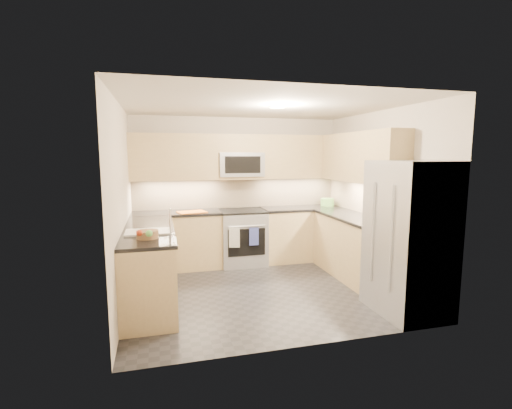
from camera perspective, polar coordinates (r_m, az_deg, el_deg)
name	(u,v)px	position (r m, az deg, el deg)	size (l,w,h in m)	color
floor	(262,289)	(5.31, 0.99, -12.89)	(3.60, 3.20, 0.00)	#25252B
ceiling	(263,106)	(5.01, 1.06, 14.94)	(3.60, 3.20, 0.02)	beige
wall_back	(238,190)	(6.55, -2.79, 2.29)	(3.60, 0.02, 2.50)	beige
wall_front	(309,221)	(3.51, 8.15, -2.53)	(3.60, 0.02, 2.50)	beige
wall_left	(122,205)	(4.84, -19.93, -0.10)	(0.02, 3.20, 2.50)	beige
wall_right	(380,197)	(5.76, 18.52, 1.15)	(0.02, 3.20, 2.50)	beige
base_cab_back_left	(177,241)	(6.25, -12.02, -5.57)	(1.42, 0.60, 0.90)	tan
base_cab_back_right	(301,234)	(6.71, 6.97, -4.55)	(1.42, 0.60, 0.90)	tan
base_cab_right	(354,248)	(5.87, 14.91, -6.53)	(0.60, 1.70, 0.90)	tan
base_cab_peninsula	(150,266)	(4.99, -16.03, -9.12)	(0.60, 2.00, 0.90)	tan
countertop_back_left	(176,213)	(6.16, -12.15, -1.32)	(1.42, 0.63, 0.04)	black
countertop_back_right	(302,208)	(6.62, 7.04, -0.58)	(1.42, 0.63, 0.04)	black
countertop_right	(356,218)	(5.78, 15.07, -2.01)	(0.63, 1.70, 0.04)	black
countertop_peninsula	(148,230)	(4.88, -16.24, -3.82)	(0.63, 2.00, 0.04)	black
upper_cab_back	(240,157)	(6.35, -2.49, 7.31)	(3.60, 0.35, 0.75)	tan
upper_cab_right	(361,157)	(5.87, 15.84, 7.00)	(0.35, 1.95, 0.75)	tan
backsplash_back	(238,193)	(6.55, -2.78, 1.81)	(3.60, 0.01, 0.51)	#C8B090
backsplash_right	(363,197)	(6.14, 16.16, 1.11)	(0.01, 2.30, 0.51)	#C8B090
gas_range	(242,238)	(6.37, -2.13, -5.12)	(0.76, 0.65, 0.91)	#A5A6AC
range_cooktop	(242,211)	(6.28, -2.15, -1.02)	(0.76, 0.65, 0.03)	black
oven_door_glass	(247,242)	(6.05, -1.44, -5.84)	(0.62, 0.02, 0.45)	black
oven_handle	(247,226)	(5.98, -1.41, -3.37)	(0.02, 0.02, 0.60)	#B2B5BA
microwave	(240,164)	(6.33, -2.44, 6.18)	(0.76, 0.40, 0.40)	#93959A
microwave_door	(243,165)	(6.13, -2.03, 6.13)	(0.60, 0.01, 0.28)	black
refrigerator	(409,238)	(4.69, 22.45, -4.81)	(0.70, 0.90, 1.80)	#A7AAAF
fridge_handle_left	(391,239)	(4.32, 20.00, -5.04)	(0.02, 0.02, 1.20)	#B2B5BA
fridge_handle_right	(372,233)	(4.62, 17.45, -4.14)	(0.02, 0.02, 1.20)	#B2B5BA
sink_basin	(148,238)	(4.64, -16.29, -4.91)	(0.52, 0.38, 0.16)	white
faucet	(170,220)	(4.60, -13.15, -2.37)	(0.03, 0.03, 0.28)	silver
utensil_bowl	(327,202)	(6.85, 10.92, 0.36)	(0.24, 0.24, 0.14)	#60A245
cutting_board	(192,212)	(6.06, -9.81, -1.15)	(0.43, 0.30, 0.01)	#C25E12
fruit_basket	(148,234)	(4.32, -16.35, -4.44)	(0.24, 0.24, 0.09)	olive
fruit_apple	(139,233)	(4.07, -17.50, -4.21)	(0.07, 0.07, 0.07)	#AB3013
fruit_pear	(149,233)	(4.02, -16.12, -4.30)	(0.07, 0.07, 0.07)	#64B74E
dish_towel_check	(234,238)	(5.95, -3.35, -5.11)	(0.17, 0.01, 0.32)	white
dish_towel_blue	(254,236)	(6.02, -0.32, -4.94)	(0.15, 0.01, 0.29)	#323C8A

